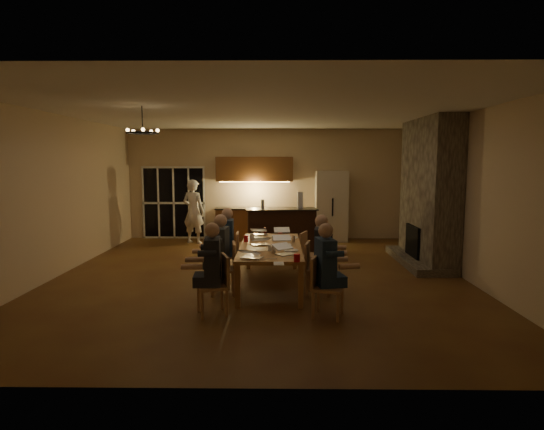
{
  "coord_description": "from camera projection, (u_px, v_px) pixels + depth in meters",
  "views": [
    {
      "loc": [
        0.38,
        -8.83,
        2.27
      ],
      "look_at": [
        0.25,
        0.3,
        1.19
      ],
      "focal_mm": 30.0,
      "sensor_mm": 36.0,
      "label": 1
    }
  ],
  "objects": [
    {
      "name": "can_right",
      "position": [
        293.0,
        239.0,
        8.59
      ],
      "size": [
        0.06,
        0.06,
        0.12
      ],
      "primitive_type": "cylinder",
      "color": "#B2B2B7",
      "rests_on": "dining_table"
    },
    {
      "name": "plate_near",
      "position": [
        291.0,
        250.0,
        7.76
      ],
      "size": [
        0.25,
        0.25,
        0.02
      ],
      "primitive_type": "cylinder",
      "color": "white",
      "rests_on": "dining_table"
    },
    {
      "name": "bar_blender",
      "position": [
        300.0,
        200.0,
        11.63
      ],
      "size": [
        0.14,
        0.14,
        0.42
      ],
      "primitive_type": "cube",
      "rotation": [
        0.0,
        0.0,
        0.08
      ],
      "color": "silver",
      "rests_on": "bar_island"
    },
    {
      "name": "fireplace",
      "position": [
        429.0,
        192.0,
        9.99
      ],
      "size": [
        0.58,
        2.5,
        3.2
      ],
      "primitive_type": "cube",
      "color": "#736B5A",
      "rests_on": "ground"
    },
    {
      "name": "can_silver",
      "position": [
        274.0,
        250.0,
        7.56
      ],
      "size": [
        0.07,
        0.07,
        0.12
      ],
      "primitive_type": "cylinder",
      "color": "#B2B2B7",
      "rests_on": "dining_table"
    },
    {
      "name": "mug_front",
      "position": [
        270.0,
        248.0,
        7.77
      ],
      "size": [
        0.08,
        0.08,
        0.1
      ],
      "primitive_type": "cylinder",
      "color": "white",
      "rests_on": "dining_table"
    },
    {
      "name": "laptop_e",
      "position": [
        260.0,
        230.0,
        9.43
      ],
      "size": [
        0.35,
        0.32,
        0.23
      ],
      "primitive_type": null,
      "rotation": [
        0.0,
        0.0,
        3.02
      ],
      "color": "silver",
      "rests_on": "dining_table"
    },
    {
      "name": "bar_island",
      "position": [
        281.0,
        229.0,
        11.61
      ],
      "size": [
        1.87,
        0.86,
        1.08
      ],
      "primitive_type": "cube",
      "rotation": [
        0.0,
        0.0,
        0.1
      ],
      "color": "black",
      "rests_on": "ground"
    },
    {
      "name": "chair_right_near",
      "position": [
        328.0,
        287.0,
        6.63
      ],
      "size": [
        0.55,
        0.55,
        0.89
      ],
      "primitive_type": null,
      "rotation": [
        0.0,
        0.0,
        1.27
      ],
      "color": "tan",
      "rests_on": "ground"
    },
    {
      "name": "refrigerator",
      "position": [
        331.0,
        206.0,
        13.01
      ],
      "size": [
        0.9,
        0.68,
        2.0
      ],
      "primitive_type": "cube",
      "color": "beige",
      "rests_on": "ground"
    },
    {
      "name": "plate_far",
      "position": [
        291.0,
        238.0,
        9.04
      ],
      "size": [
        0.27,
        0.27,
        0.02
      ],
      "primitive_type": "cylinder",
      "color": "white",
      "rests_on": "dining_table"
    },
    {
      "name": "dining_table",
      "position": [
        271.0,
        266.0,
        8.31
      ],
      "size": [
        1.1,
        2.71,
        0.75
      ],
      "primitive_type": "cube",
      "color": "#C57E4F",
      "rests_on": "ground"
    },
    {
      "name": "kitchenette",
      "position": [
        255.0,
        199.0,
        13.07
      ],
      "size": [
        2.24,
        0.68,
        2.4
      ],
      "primitive_type": null,
      "color": "brown",
      "rests_on": "ground"
    },
    {
      "name": "laptop_b",
      "position": [
        286.0,
        248.0,
        7.44
      ],
      "size": [
        0.42,
        0.42,
        0.23
      ],
      "primitive_type": null,
      "rotation": [
        0.0,
        0.0,
        0.63
      ],
      "color": "silver",
      "rests_on": "dining_table"
    },
    {
      "name": "redcup_near",
      "position": [
        297.0,
        258.0,
        6.91
      ],
      "size": [
        0.1,
        0.1,
        0.12
      ],
      "primitive_type": "cylinder",
      "color": "red",
      "rests_on": "dining_table"
    },
    {
      "name": "notepad",
      "position": [
        279.0,
        264.0,
        6.76
      ],
      "size": [
        0.16,
        0.22,
        0.01
      ],
      "primitive_type": "cube",
      "rotation": [
        0.0,
        0.0,
        0.04
      ],
      "color": "white",
      "rests_on": "dining_table"
    },
    {
      "name": "chair_right_far",
      "position": [
        313.0,
        255.0,
        8.87
      ],
      "size": [
        0.56,
        0.56,
        0.89
      ],
      "primitive_type": null,
      "rotation": [
        0.0,
        0.0,
        1.22
      ],
      "color": "tan",
      "rests_on": "ground"
    },
    {
      "name": "chair_left_mid",
      "position": [
        222.0,
        269.0,
        7.78
      ],
      "size": [
        0.5,
        0.5,
        0.89
      ],
      "primitive_type": null,
      "rotation": [
        0.0,
        0.0,
        -1.43
      ],
      "color": "tan",
      "rests_on": "ground"
    },
    {
      "name": "laptop_f",
      "position": [
        282.0,
        231.0,
        9.23
      ],
      "size": [
        0.34,
        0.3,
        0.23
      ],
      "primitive_type": null,
      "rotation": [
        0.0,
        0.0,
        0.07
      ],
      "color": "silver",
      "rests_on": "dining_table"
    },
    {
      "name": "laptop_d",
      "position": [
        282.0,
        239.0,
        8.26
      ],
      "size": [
        0.35,
        0.31,
        0.23
      ],
      "primitive_type": null,
      "rotation": [
        0.0,
        0.0,
        0.1
      ],
      "color": "silver",
      "rests_on": "dining_table"
    },
    {
      "name": "chair_right_mid",
      "position": [
        319.0,
        268.0,
        7.79
      ],
      "size": [
        0.51,
        0.51,
        0.89
      ],
      "primitive_type": null,
      "rotation": [
        0.0,
        0.0,
        1.38
      ],
      "color": "tan",
      "rests_on": "ground"
    },
    {
      "name": "person_left_far",
      "position": [
        228.0,
        243.0,
        8.84
      ],
      "size": [
        0.62,
        0.62,
        1.38
      ],
      "primitive_type": null,
      "rotation": [
        0.0,
        0.0,
        -1.53
      ],
      "color": "navy",
      "rests_on": "ground"
    },
    {
      "name": "person_right_mid",
      "position": [
        321.0,
        255.0,
        7.72
      ],
      "size": [
        0.67,
        0.67,
        1.38
      ],
      "primitive_type": null,
      "rotation": [
        0.0,
        0.0,
        1.44
      ],
      "color": "#24262F",
      "rests_on": "ground"
    },
    {
      "name": "mug_back",
      "position": [
        252.0,
        236.0,
        9.0
      ],
      "size": [
        0.08,
        0.08,
        0.1
      ],
      "primitive_type": "cylinder",
      "color": "white",
      "rests_on": "dining_table"
    },
    {
      "name": "floor",
      "position": [
        259.0,
        276.0,
        9.04
      ],
      "size": [
        9.0,
        9.0,
        0.0
      ],
      "primitive_type": "plane",
      "color": "brown",
      "rests_on": "ground"
    },
    {
      "name": "french_doors",
      "position": [
        174.0,
        203.0,
        13.39
      ],
      "size": [
        1.86,
        0.08,
        2.1
      ],
      "primitive_type": "cube",
      "color": "black",
      "rests_on": "ground"
    },
    {
      "name": "bar_bottle",
      "position": [
        263.0,
        204.0,
        11.46
      ],
      "size": [
        0.08,
        0.08,
        0.24
      ],
      "primitive_type": "cylinder",
      "color": "#99999E",
      "rests_on": "bar_island"
    },
    {
      "name": "laptop_c",
      "position": [
        260.0,
        239.0,
        8.32
      ],
      "size": [
        0.4,
        0.37,
        0.23
      ],
      "primitive_type": null,
      "rotation": [
        0.0,
        0.0,
        3.48
      ],
      "color": "silver",
      "rests_on": "dining_table"
    },
    {
      "name": "redcup_mid",
      "position": [
        246.0,
        239.0,
        8.64
      ],
      "size": [
        0.08,
        0.08,
        0.12
      ],
      "primitive_type": "cylinder",
      "color": "red",
      "rests_on": "dining_table"
    },
    {
      "name": "chandelier",
      "position": [
        143.0,
        133.0,
        7.68
      ],
      "size": [
        0.54,
        0.54,
        0.03
      ],
      "primitive_type": "torus",
      "color": "black",
      "rests_on": "ceiling"
    },
    {
      "name": "can_cola",
      "position": [
        265.0,
        230.0,
        9.65
      ],
      "size": [
        0.07,
        0.07,
        0.12
      ],
      "primitive_type": "cylinder",
      "color": "#3F0F0C",
      "rests_on": "dining_table"
    },
    {
      "name": "plate_left",
      "position": [
        253.0,
        255.0,
        7.35
      ],
      "size": [
        0.23,
        0.23,
        0.02
      ],
      "primitive_type": "cylinder",
      "color": "white",
      "rests_on": "dining_table"
    },
    {
      "name": "right_wall",
      "position": [
        466.0,
        196.0,
        8.79
      ],
      "size": [
        0.04,
        9.0,
        3.2
      ],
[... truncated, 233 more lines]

